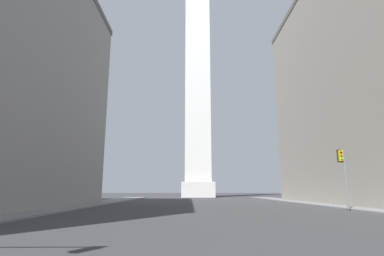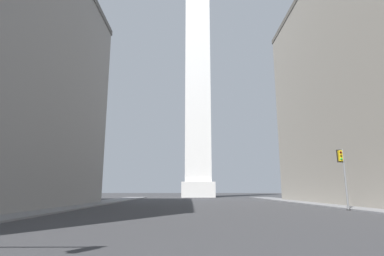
# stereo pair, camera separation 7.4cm
# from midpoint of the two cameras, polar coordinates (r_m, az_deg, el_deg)

# --- Properties ---
(sidewalk_left) EXTENTS (5.00, 101.79, 0.15)m
(sidewalk_left) POSITION_cam_midpoint_polar(r_m,az_deg,el_deg) (34.23, -25.31, -13.84)
(sidewalk_left) COLOR slate
(sidewalk_left) RESTS_ON ground_plane
(sidewalk_right) EXTENTS (5.00, 101.79, 0.15)m
(sidewalk_right) POSITION_cam_midpoint_polar(r_m,az_deg,el_deg) (36.40, 31.22, -13.09)
(sidewalk_right) COLOR slate
(sidewalk_right) RESTS_ON ground_plane
(obelisk) EXTENTS (9.11, 9.11, 78.60)m
(obelisk) POSITION_cam_midpoint_polar(r_m,az_deg,el_deg) (92.88, 1.02, 11.25)
(obelisk) COLOR silver
(obelisk) RESTS_ON ground_plane
(traffic_light_mid_right) EXTENTS (0.77, 0.51, 6.14)m
(traffic_light_mid_right) POSITION_cam_midpoint_polar(r_m,az_deg,el_deg) (34.54, 26.83, -7.07)
(traffic_light_mid_right) COLOR slate
(traffic_light_mid_right) RESTS_ON ground_plane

